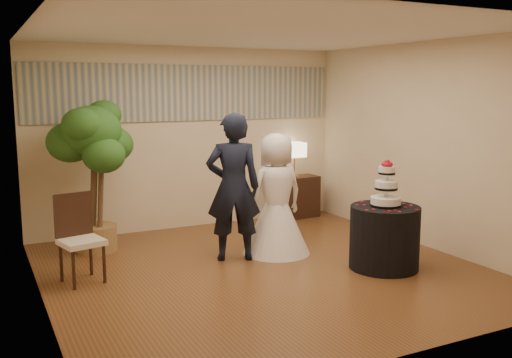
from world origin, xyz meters
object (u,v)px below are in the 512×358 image
wedding_cake (386,183)px  bride (276,194)px  groom (233,187)px  ficus_tree (93,176)px  console (294,197)px  cake_table (384,237)px  side_chair (81,239)px  table_lamp (294,160)px

wedding_cake → bride: bearing=126.6°
groom → ficus_tree: size_ratio=0.91×
wedding_cake → console: (0.42, 2.88, -0.70)m
groom → wedding_cake: bearing=161.8°
console → cake_table: bearing=-101.6°
ficus_tree → bride: bearing=-28.6°
side_chair → wedding_cake: bearing=-31.6°
cake_table → ficus_tree: ficus_tree is taller
table_lamp → ficus_tree: bearing=-170.6°
groom → console: (1.91, 1.73, -0.59)m
console → table_lamp: bearing=0.0°
cake_table → bride: bearing=126.6°
cake_table → wedding_cake: size_ratio=1.47×
groom → cake_table: size_ratio=2.25×
bride → cake_table: (0.86, -1.16, -0.42)m
wedding_cake → ficus_tree: bearing=142.2°
groom → side_chair: (-1.89, -0.04, -0.44)m
bride → ficus_tree: (-2.13, 1.16, 0.23)m
bride → side_chair: bride is taller
bride → console: bearing=-131.4°
console → table_lamp: 0.64m
cake_table → wedding_cake: bearing=0.0°
table_lamp → cake_table: bearing=-98.3°
ficus_tree → side_chair: bearing=-107.7°
groom → bride: bearing=-159.5°
cake_table → console: size_ratio=1.00×
bride → wedding_cake: bearing=121.8°
console → side_chair: (-3.79, -1.77, 0.15)m
bride → console: bride is taller
console → table_lamp: table_lamp is taller
wedding_cake → side_chair: wedding_cake is taller
bride → side_chair: bearing=-3.8°
cake_table → console: cake_table is taller
side_chair → groom: bearing=-12.2°
cake_table → side_chair: (-3.37, 1.11, 0.12)m
side_chair → table_lamp: bearing=11.7°
console → table_lamp: (0.00, 0.00, 0.64)m
bride → side_chair: 2.53m
bride → wedding_cake: size_ratio=2.82×
table_lamp → side_chair: size_ratio=0.58×
wedding_cake → side_chair: bearing=161.7°
cake_table → ficus_tree: size_ratio=0.41×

